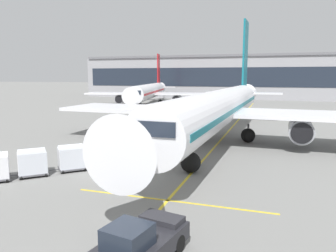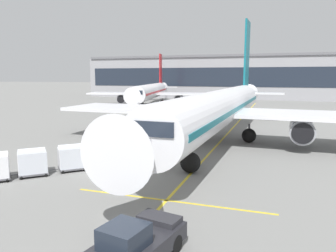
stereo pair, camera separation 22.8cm
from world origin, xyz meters
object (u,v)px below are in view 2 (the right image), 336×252
(safety_cone_engine_keepout, at_px, (154,139))
(distant_airplane, at_px, (151,92))
(ground_crew_by_carts, at_px, (135,150))
(safety_cone_wingtip, at_px, (150,143))
(belt_loader, at_px, (147,151))
(baggage_cart_third, at_px, (32,162))
(baggage_cart_lead, at_px, (110,154))
(pushback_tug, at_px, (136,244))
(parked_airplane, at_px, (222,108))
(ground_crew_by_loader, at_px, (131,154))
(baggage_cart_second, at_px, (72,157))

(safety_cone_engine_keepout, height_order, distant_airplane, distant_airplane)
(ground_crew_by_carts, bearing_deg, safety_cone_wingtip, 99.49)
(safety_cone_wingtip, bearing_deg, belt_loader, -70.99)
(safety_cone_wingtip, bearing_deg, baggage_cart_third, -111.22)
(baggage_cart_lead, distance_m, distant_airplane, 54.95)
(pushback_tug, distance_m, distant_airplane, 68.65)
(baggage_cart_lead, height_order, ground_crew_by_carts, baggage_cart_lead)
(baggage_cart_third, relative_size, ground_crew_by_carts, 1.46)
(parked_airplane, distance_m, ground_crew_by_loader, 13.03)
(parked_airplane, height_order, ground_crew_by_carts, parked_airplane)
(baggage_cart_lead, distance_m, safety_cone_engine_keepout, 10.57)
(parked_airplane, xyz_separation_m, safety_cone_engine_keepout, (-7.17, -1.79, -3.48))
(pushback_tug, bearing_deg, parked_airplane, 91.88)
(safety_cone_wingtip, xyz_separation_m, distant_airplane, (-17.65, 44.43, 2.91))
(baggage_cart_third, bearing_deg, distant_airplane, 103.20)
(baggage_cart_lead, xyz_separation_m, safety_cone_engine_keepout, (-0.37, 10.54, -0.70))
(ground_crew_by_carts, bearing_deg, pushback_tug, -65.48)
(baggage_cart_lead, height_order, safety_cone_wingtip, baggage_cart_lead)
(belt_loader, xyz_separation_m, ground_crew_by_loader, (-0.63, -1.72, 0.13))
(ground_crew_by_carts, height_order, safety_cone_wingtip, ground_crew_by_carts)
(baggage_cart_second, xyz_separation_m, pushback_tug, (9.89, -10.02, -0.17))
(belt_loader, relative_size, ground_crew_by_loader, 2.65)
(safety_cone_wingtip, bearing_deg, baggage_cart_second, -105.56)
(baggage_cart_lead, xyz_separation_m, pushback_tug, (7.60, -11.82, -0.17))
(pushback_tug, xyz_separation_m, ground_crew_by_carts, (-6.29, 13.78, 0.17))
(parked_airplane, relative_size, safety_cone_wingtip, 58.68)
(baggage_cart_third, bearing_deg, parked_airplane, 56.00)
(belt_loader, xyz_separation_m, baggage_cart_second, (-4.44, -4.26, 0.13))
(baggage_cart_second, relative_size, distant_airplane, 0.06)
(baggage_cart_third, bearing_deg, ground_crew_by_loader, 39.36)
(ground_crew_by_loader, bearing_deg, safety_cone_wingtip, 99.59)
(baggage_cart_third, bearing_deg, safety_cone_engine_keepout, 75.35)
(pushback_tug, xyz_separation_m, safety_cone_engine_keepout, (-7.97, 22.36, -0.52))
(baggage_cart_lead, xyz_separation_m, baggage_cart_second, (-2.29, -1.81, 0.00))
(belt_loader, height_order, baggage_cart_lead, belt_loader)
(parked_airplane, bearing_deg, safety_cone_engine_keepout, -166.03)
(baggage_cart_lead, height_order, ground_crew_by_loader, baggage_cart_lead)
(belt_loader, xyz_separation_m, pushback_tug, (5.45, -14.28, -0.04))
(baggage_cart_lead, distance_m, ground_crew_by_loader, 1.70)
(safety_cone_wingtip, bearing_deg, ground_crew_by_loader, -80.41)
(belt_loader, relative_size, safety_cone_engine_keepout, 7.40)
(ground_crew_by_loader, height_order, ground_crew_by_carts, same)
(ground_crew_by_loader, distance_m, safety_cone_wingtip, 7.07)
(parked_airplane, distance_m, baggage_cart_second, 17.03)
(belt_loader, bearing_deg, baggage_cart_third, -134.68)
(baggage_cart_lead, relative_size, pushback_tug, 0.54)
(ground_crew_by_loader, relative_size, safety_cone_wingtip, 2.21)
(belt_loader, relative_size, safety_cone_wingtip, 5.86)
(belt_loader, height_order, safety_cone_wingtip, belt_loader)
(pushback_tug, relative_size, ground_crew_by_carts, 2.71)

